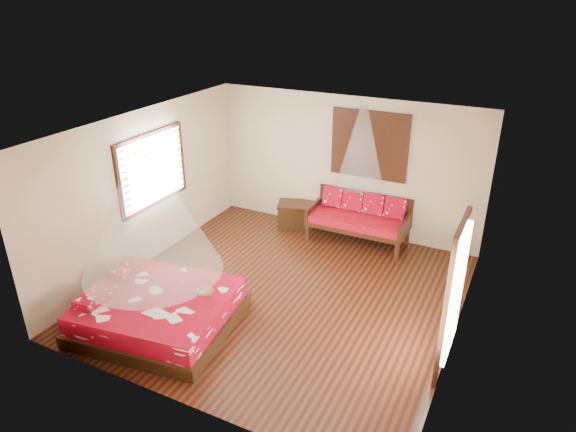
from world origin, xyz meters
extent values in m
cube|color=black|center=(0.00, 0.00, -0.01)|extent=(5.50, 5.50, 0.02)
cube|color=white|center=(0.00, 0.00, 2.81)|extent=(5.50, 5.50, 0.02)
cube|color=#C4B48F|center=(-2.76, 0.00, 1.40)|extent=(0.02, 5.50, 2.80)
cube|color=#C4B48F|center=(2.76, 0.00, 1.40)|extent=(0.02, 5.50, 2.80)
cube|color=#C4B48F|center=(0.00, 2.76, 1.40)|extent=(5.50, 0.02, 2.80)
cube|color=#C4B48F|center=(0.00, -2.76, 1.40)|extent=(5.50, 0.02, 2.80)
cube|color=black|center=(-1.27, -1.60, 0.10)|extent=(2.40, 2.22, 0.20)
cube|color=maroon|center=(-1.27, -1.60, 0.35)|extent=(2.28, 2.11, 0.30)
cube|color=maroon|center=(-2.02, -2.12, 0.57)|extent=(0.38, 0.60, 0.14)
cube|color=maroon|center=(-2.13, -1.30, 0.57)|extent=(0.38, 0.60, 0.14)
cube|color=black|center=(-0.43, 1.93, 0.21)|extent=(0.08, 0.08, 0.42)
cube|color=black|center=(1.38, 1.93, 0.21)|extent=(0.08, 0.08, 0.42)
cube|color=black|center=(-0.43, 2.67, 0.21)|extent=(0.08, 0.08, 0.42)
cube|color=black|center=(1.38, 2.67, 0.21)|extent=(0.08, 0.08, 0.42)
cube|color=black|center=(0.47, 2.30, 0.38)|extent=(1.94, 0.86, 0.08)
cube|color=#990512|center=(0.47, 2.30, 0.49)|extent=(1.88, 0.80, 0.14)
cube|color=black|center=(0.47, 2.69, 0.67)|extent=(1.94, 0.06, 0.55)
cube|color=black|center=(-0.45, 2.30, 0.54)|extent=(0.06, 0.86, 0.30)
cube|color=black|center=(1.40, 2.30, 0.54)|extent=(0.06, 0.86, 0.30)
cube|color=maroon|center=(-0.17, 2.57, 0.76)|extent=(0.41, 0.20, 0.43)
cube|color=maroon|center=(0.26, 2.57, 0.76)|extent=(0.41, 0.20, 0.43)
cube|color=maroon|center=(0.69, 2.57, 0.76)|extent=(0.41, 0.20, 0.43)
cube|color=maroon|center=(1.12, 2.57, 0.76)|extent=(0.41, 0.20, 0.43)
cube|color=black|center=(-0.94, 2.45, 0.23)|extent=(0.84, 0.72, 0.47)
cube|color=black|center=(-0.94, 2.45, 0.49)|extent=(0.89, 0.77, 0.05)
cube|color=black|center=(0.47, 2.72, 1.90)|extent=(1.52, 0.06, 1.32)
cube|color=black|center=(0.47, 2.71, 1.90)|extent=(1.35, 0.04, 1.10)
cube|color=black|center=(-2.72, 0.20, 1.70)|extent=(0.08, 1.74, 1.34)
cube|color=silver|center=(-2.68, 0.20, 1.70)|extent=(0.04, 1.54, 1.10)
cube|color=black|center=(2.72, -0.60, 1.05)|extent=(0.08, 1.02, 2.16)
cube|color=white|center=(2.70, -0.60, 1.15)|extent=(0.03, 0.82, 1.70)
cylinder|color=brown|center=(-0.72, -1.18, 0.52)|extent=(0.27, 0.27, 0.03)
cone|color=white|center=(-1.27, -1.60, 1.85)|extent=(1.98, 1.98, 1.80)
cone|color=white|center=(0.47, 2.25, 2.00)|extent=(0.89, 0.89, 1.50)
camera|label=1|loc=(3.31, -6.47, 4.75)|focal=32.00mm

